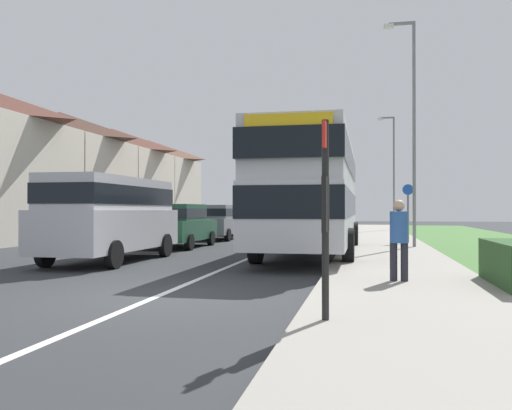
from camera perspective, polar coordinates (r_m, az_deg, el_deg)
ground_plane at (r=9.41m, az=-10.42°, el=-9.56°), size 120.00×120.00×0.00m
lane_marking_centre at (r=17.04m, az=-0.18°, el=-5.46°), size 0.14×60.00×0.01m
pavement_near_side at (r=14.70m, az=14.47°, el=-6.03°), size 3.20×68.00×0.12m
double_decker_bus at (r=17.50m, az=6.06°, el=1.68°), size 2.80×11.29×3.70m
parked_van_silver at (r=15.76m, az=-15.19°, el=-0.75°), size 2.11×5.58×2.38m
parked_car_dark_green at (r=20.99m, az=-8.29°, el=-2.00°), size 1.98×4.40×1.69m
parked_car_grey at (r=26.14m, az=-4.19°, el=-1.69°), size 1.89×3.93×1.70m
parked_car_red at (r=31.12m, az=-1.24°, el=-1.62°), size 2.01×4.46×1.55m
pedestrian_at_stop at (r=10.56m, az=15.01°, el=-3.24°), size 0.34×0.34×1.67m
bus_stop_sign at (r=6.68m, az=7.42°, el=-0.02°), size 0.09×0.52×2.60m
cycle_route_sign at (r=22.79m, az=15.92°, el=-0.60°), size 0.44×0.08×2.52m
street_lamp_mid at (r=20.69m, az=16.26°, el=8.68°), size 1.14×0.20×8.42m
street_lamp_far at (r=37.75m, az=14.35°, el=4.07°), size 1.14×0.20×7.83m
house_terrace_far_side at (r=34.97m, az=-17.52°, el=2.87°), size 6.76×25.22×7.02m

